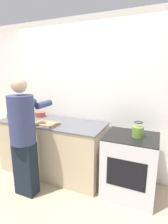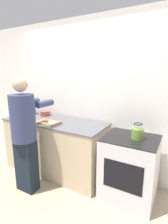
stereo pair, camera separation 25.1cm
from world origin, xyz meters
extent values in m
plane|color=tan|center=(0.00, 0.00, 0.00)|extent=(12.00, 12.00, 0.00)
cube|color=white|center=(0.00, 0.75, 1.30)|extent=(8.00, 0.05, 2.60)
cube|color=#C6B28E|center=(-0.39, 0.34, 0.45)|extent=(1.78, 0.68, 0.90)
cube|color=#56565B|center=(-0.39, 0.34, 0.91)|extent=(1.80, 0.71, 0.02)
cube|color=silver|center=(0.93, 0.31, 0.44)|extent=(0.71, 0.62, 0.87)
cube|color=black|center=(0.93, 0.31, 0.88)|extent=(0.71, 0.62, 0.01)
cube|color=black|center=(0.93, 0.00, 0.48)|extent=(0.49, 0.01, 0.38)
cube|color=black|center=(-0.43, -0.28, 0.39)|extent=(0.31, 0.19, 0.78)
cylinder|color=navy|center=(-0.43, -0.28, 1.11)|extent=(0.34, 0.34, 0.65)
sphere|color=#D1A889|center=(-0.43, -0.28, 1.57)|extent=(0.20, 0.20, 0.20)
cylinder|color=navy|center=(-0.57, 0.02, 1.28)|extent=(0.10, 0.30, 0.10)
cylinder|color=navy|center=(-0.28, 0.02, 1.28)|extent=(0.10, 0.30, 0.10)
cube|color=#A87A4C|center=(-0.41, 0.21, 0.93)|extent=(0.39, 0.25, 0.02)
cube|color=silver|center=(-0.32, 0.21, 0.94)|extent=(0.14, 0.09, 0.01)
cube|color=black|center=(-0.42, 0.17, 0.94)|extent=(0.09, 0.06, 0.01)
cylinder|color=olive|center=(1.00, 0.31, 0.95)|extent=(0.15, 0.15, 0.14)
cone|color=olive|center=(1.00, 0.31, 1.04)|extent=(0.12, 0.12, 0.04)
sphere|color=black|center=(1.00, 0.31, 1.07)|extent=(0.02, 0.02, 0.02)
torus|color=black|center=(1.00, 0.31, 1.09)|extent=(0.11, 0.11, 0.01)
cylinder|color=#9E4738|center=(-0.77, 0.55, 0.96)|extent=(0.18, 0.18, 0.09)
cylinder|color=#4C4C51|center=(-1.09, 0.51, 1.00)|extent=(0.16, 0.16, 0.16)
cylinder|color=#28231E|center=(-1.09, 0.51, 1.08)|extent=(0.16, 0.16, 0.01)
cube|color=#2D663D|center=(-0.99, 0.20, 0.94)|extent=(0.15, 0.24, 0.04)
cube|color=maroon|center=(-0.99, 0.19, 0.97)|extent=(0.23, 0.25, 0.03)
cube|color=#2D663D|center=(-1.01, 0.19, 1.01)|extent=(0.24, 0.25, 0.04)
cube|color=olive|center=(-1.00, 0.20, 1.04)|extent=(0.23, 0.23, 0.02)
camera|label=1|loc=(1.24, -2.00, 1.74)|focal=28.00mm
camera|label=2|loc=(1.46, -1.89, 1.74)|focal=28.00mm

